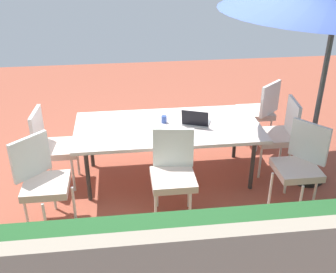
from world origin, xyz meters
The scene contains 10 objects.
ground_plane centered at (0.00, 0.00, -0.01)m, with size 10.00×10.00×0.02m, color #9E4C38.
dining_table centered at (0.00, 0.00, 0.68)m, with size 2.24×1.06×0.72m.
chair_southwest centered at (-1.40, -0.72, 0.55)m, with size 0.58×0.59×0.98m.
chair_north centered at (0.04, 0.74, 0.55)m, with size 0.48×0.49×0.98m.
chair_west centered at (-1.41, 0.01, 0.55)m, with size 0.48×0.47×0.98m.
chair_northeast centered at (1.40, 0.72, 0.55)m, with size 0.59×0.59×0.98m.
chair_northwest centered at (-1.37, 0.75, 0.55)m, with size 0.58×0.58×0.98m.
chair_east centered at (1.39, -0.02, 0.55)m, with size 0.48×0.47×0.98m.
laptop centered at (-0.34, 0.01, 0.77)m, with size 0.39×0.34×0.21m.
cup centered at (0.04, -0.10, 0.77)m, with size 0.07×0.07×0.09m, color #334C99.
Camera 1 is at (0.53, 4.34, 2.85)m, focal length 43.11 mm.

